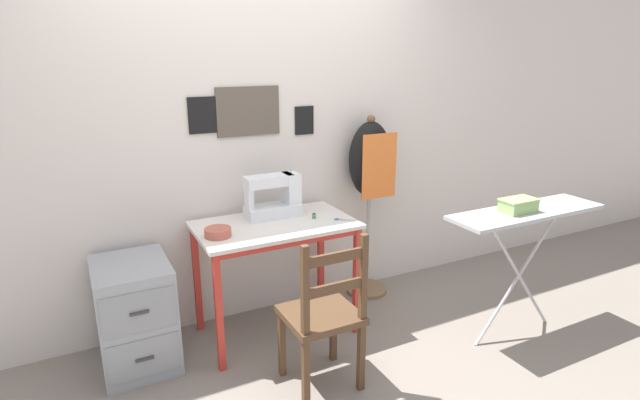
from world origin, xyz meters
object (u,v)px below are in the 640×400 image
scissors (341,220)px  wooden_chair (323,316)px  filing_cabinet (135,315)px  storage_box (518,205)px  ironing_board (526,218)px  dress_form (370,169)px  sewing_machine (276,197)px  thread_spool_near_machine (314,216)px  fabric_bowl (218,232)px

scissors → wooden_chair: bearing=-128.0°
filing_cabinet → storage_box: size_ratio=2.86×
filing_cabinet → ironing_board: (2.29, -0.80, 0.49)m
ironing_board → dress_form: bearing=119.4°
wooden_chair → dress_form: dress_form is taller
sewing_machine → thread_spool_near_machine: (0.20, -0.17, -0.12)m
scissors → wooden_chair: size_ratio=0.13×
filing_cabinet → dress_form: 1.87m
sewing_machine → wooden_chair: (-0.06, -0.79, -0.47)m
dress_form → ironing_board: size_ratio=1.29×
filing_cabinet → thread_spool_near_machine: bearing=-3.8°
thread_spool_near_machine → filing_cabinet: (-1.15, 0.08, -0.46)m
fabric_bowl → thread_spool_near_machine: bearing=2.8°
ironing_board → wooden_chair: bearing=175.8°
fabric_bowl → scissors: (0.80, -0.08, -0.03)m
fabric_bowl → filing_cabinet: (-0.50, 0.11, -0.47)m
wooden_chair → ironing_board: (1.39, -0.10, 0.38)m
sewing_machine → dress_form: dress_form is taller
dress_form → storage_box: dress_form is taller
wooden_chair → storage_box: 1.40m
ironing_board → scissors: bearing=147.9°
scissors → dress_form: size_ratio=0.09×
scissors → dress_form: bearing=38.8°
ironing_board → storage_box: 0.13m
sewing_machine → fabric_bowl: size_ratio=2.38×
sewing_machine → wooden_chair: sewing_machine is taller
dress_form → ironing_board: bearing=-60.6°
fabric_bowl → filing_cabinet: bearing=167.7°
thread_spool_near_machine → storage_box: 1.28m
wooden_chair → storage_box: bearing=-4.5°
thread_spool_near_machine → ironing_board: (1.13, -0.73, 0.03)m
thread_spool_near_machine → wooden_chair: (-0.26, -0.62, -0.35)m
filing_cabinet → fabric_bowl: bearing=-12.3°
fabric_bowl → wooden_chair: size_ratio=0.17×
scissors → thread_spool_near_machine: bearing=143.8°
sewing_machine → filing_cabinet: sewing_machine is taller
thread_spool_near_machine → dress_form: (0.59, 0.25, 0.21)m
scissors → thread_spool_near_machine: size_ratio=3.65×
fabric_bowl → scissors: 0.80m
wooden_chair → dress_form: size_ratio=0.67×
wooden_chair → dress_form: bearing=45.9°
thread_spool_near_machine → wooden_chair: size_ratio=0.04×
wooden_chair → filing_cabinet: wooden_chair is taller
scissors → filing_cabinet: size_ratio=0.18×
thread_spool_near_machine → filing_cabinet: size_ratio=0.05×
filing_cabinet → sewing_machine: bearing=5.3°
wooden_chair → fabric_bowl: bearing=123.9°
fabric_bowl → ironing_board: ironing_board is taller
thread_spool_near_machine → scissors: bearing=-36.2°
thread_spool_near_machine → storage_box: size_ratio=0.14×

